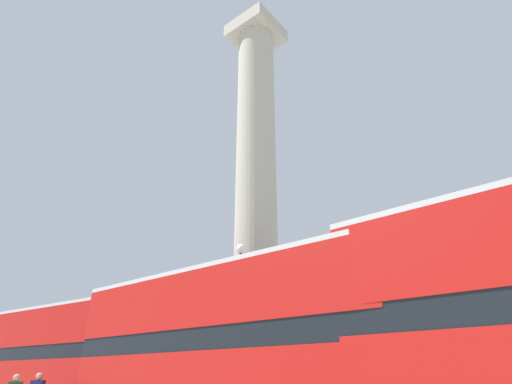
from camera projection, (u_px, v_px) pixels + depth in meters
The scene contains 4 objects.
monument_column at pixel (256, 216), 19.80m from camera, with size 4.86×4.86×22.65m.
bus_a at pixel (223, 343), 10.84m from camera, with size 10.19×2.77×4.27m.
bus_b at pixel (50, 356), 17.86m from camera, with size 11.50×3.64×4.41m.
street_lamp at pixel (240, 320), 14.58m from camera, with size 0.40×0.40×6.33m.
Camera 1 is at (11.60, -14.32, 1.47)m, focal length 28.00 mm.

